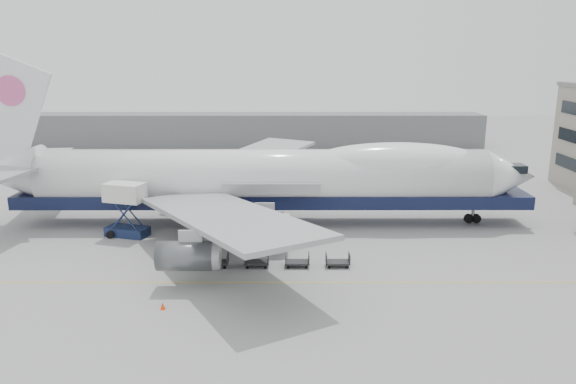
{
  "coord_description": "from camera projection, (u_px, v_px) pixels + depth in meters",
  "views": [
    {
      "loc": [
        2.74,
        -52.42,
        19.82
      ],
      "look_at": [
        2.86,
        6.0,
        5.32
      ],
      "focal_mm": 35.0,
      "sensor_mm": 36.0,
      "label": 1
    }
  ],
  "objects": [
    {
      "name": "airliner",
      "position": [
        269.0,
        177.0,
        65.94
      ],
      "size": [
        67.0,
        55.3,
        19.98
      ],
      "color": "white",
      "rests_on": "ground"
    },
    {
      "name": "dolly_4",
      "position": [
        338.0,
        261.0,
        53.44
      ],
      "size": [
        2.3,
        1.35,
        1.3
      ],
      "color": "#2D2D30",
      "rests_on": "ground"
    },
    {
      "name": "catering_truck",
      "position": [
        126.0,
        206.0,
        61.81
      ],
      "size": [
        5.09,
        4.11,
        6.02
      ],
      "rotation": [
        0.0,
        0.0,
        -0.29
      ],
      "color": "#172347",
      "rests_on": "ground"
    },
    {
      "name": "hangar",
      "position": [
        229.0,
        130.0,
        122.72
      ],
      "size": [
        110.0,
        8.0,
        7.0
      ],
      "primitive_type": "cube",
      "color": "slate",
      "rests_on": "ground"
    },
    {
      "name": "apron_line",
      "position": [
        256.0,
        283.0,
        49.82
      ],
      "size": [
        60.0,
        0.15,
        0.01
      ],
      "primitive_type": "cube",
      "color": "gold",
      "rests_on": "ground"
    },
    {
      "name": "dolly_3",
      "position": [
        297.0,
        261.0,
        53.43
      ],
      "size": [
        2.3,
        1.35,
        1.3
      ],
      "color": "#2D2D30",
      "rests_on": "ground"
    },
    {
      "name": "ground",
      "position": [
        259.0,
        259.0,
        55.65
      ],
      "size": [
        260.0,
        260.0,
        0.0
      ],
      "primitive_type": "plane",
      "color": "gray",
      "rests_on": "ground"
    },
    {
      "name": "traffic_cone",
      "position": [
        163.0,
        306.0,
        44.58
      ],
      "size": [
        0.41,
        0.41,
        0.6
      ],
      "rotation": [
        0.0,
        0.0,
        0.31
      ],
      "color": "#FA460D",
      "rests_on": "ground"
    },
    {
      "name": "dolly_2",
      "position": [
        257.0,
        261.0,
        53.42
      ],
      "size": [
        2.3,
        1.35,
        1.3
      ],
      "color": "#2D2D30",
      "rests_on": "ground"
    },
    {
      "name": "dolly_1",
      "position": [
        216.0,
        261.0,
        53.41
      ],
      "size": [
        2.3,
        1.35,
        1.3
      ],
      "color": "#2D2D30",
      "rests_on": "ground"
    },
    {
      "name": "dolly_0",
      "position": [
        176.0,
        261.0,
        53.41
      ],
      "size": [
        2.3,
        1.35,
        1.3
      ],
      "color": "#2D2D30",
      "rests_on": "ground"
    }
  ]
}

